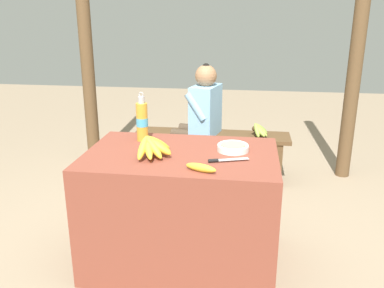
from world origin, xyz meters
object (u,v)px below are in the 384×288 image
(serving_bowl, at_px, (233,147))
(support_post_far, at_px, (358,42))
(knife, at_px, (223,160))
(banana_bunch_ripe, at_px, (153,145))
(seated_vendor, at_px, (200,114))
(wooden_bench, at_px, (211,142))
(banana_bunch_green, at_px, (259,129))
(support_post_near, at_px, (85,39))
(loose_banana_front, at_px, (201,168))
(water_bottle, at_px, (142,121))

(serving_bowl, bearing_deg, support_post_far, 56.63)
(serving_bowl, bearing_deg, knife, -103.40)
(banana_bunch_ripe, distance_m, seated_vendor, 1.41)
(wooden_bench, bearing_deg, banana_bunch_green, -0.22)
(banana_bunch_green, distance_m, support_post_far, 1.14)
(banana_bunch_ripe, height_order, support_post_near, support_post_near)
(loose_banana_front, relative_size, wooden_bench, 0.12)
(water_bottle, xyz_separation_m, support_post_near, (-0.91, 1.40, 0.41))
(seated_vendor, bearing_deg, banana_bunch_ripe, 99.47)
(loose_banana_front, bearing_deg, seated_vendor, 97.19)
(banana_bunch_ripe, relative_size, knife, 1.26)
(loose_banana_front, bearing_deg, serving_bowl, 67.46)
(wooden_bench, xyz_separation_m, support_post_near, (-1.25, 0.26, 0.89))
(water_bottle, relative_size, seated_vendor, 0.29)
(knife, height_order, seated_vendor, seated_vendor)
(water_bottle, bearing_deg, serving_bowl, -12.05)
(wooden_bench, xyz_separation_m, support_post_far, (1.25, 0.26, 0.89))
(loose_banana_front, relative_size, knife, 0.79)
(banana_bunch_ripe, relative_size, water_bottle, 0.90)
(banana_bunch_ripe, height_order, loose_banana_front, banana_bunch_ripe)
(seated_vendor, bearing_deg, support_post_near, -0.56)
(serving_bowl, xyz_separation_m, banana_bunch_green, (0.18, 1.26, -0.24))
(knife, xyz_separation_m, support_post_far, (1.05, 1.72, 0.53))
(knife, height_order, support_post_far, support_post_far)
(loose_banana_front, relative_size, support_post_near, 0.07)
(wooden_bench, relative_size, seated_vendor, 1.31)
(banana_bunch_ripe, xyz_separation_m, knife, (0.40, -0.03, -0.06))
(banana_bunch_ripe, distance_m, wooden_bench, 1.50)
(banana_bunch_green, bearing_deg, serving_bowl, -98.12)
(loose_banana_front, xyz_separation_m, banana_bunch_green, (0.33, 1.61, -0.23))
(water_bottle, relative_size, knife, 1.41)
(banana_bunch_ripe, bearing_deg, wooden_bench, 81.94)
(water_bottle, xyz_separation_m, loose_banana_front, (0.43, -0.48, -0.11))
(loose_banana_front, xyz_separation_m, wooden_bench, (-0.10, 1.61, -0.37))
(seated_vendor, distance_m, banana_bunch_green, 0.54)
(banana_bunch_ripe, xyz_separation_m, loose_banana_front, (0.30, -0.19, -0.04))
(serving_bowl, distance_m, support_post_near, 2.19)
(seated_vendor, distance_m, support_post_near, 1.33)
(serving_bowl, height_order, seated_vendor, seated_vendor)
(knife, bearing_deg, wooden_bench, 78.74)
(water_bottle, xyz_separation_m, seated_vendor, (0.23, 1.11, -0.21))
(serving_bowl, height_order, knife, serving_bowl)
(banana_bunch_ripe, distance_m, serving_bowl, 0.48)
(support_post_near, bearing_deg, water_bottle, -56.95)
(banana_bunch_ripe, xyz_separation_m, banana_bunch_green, (0.62, 1.42, -0.28))
(support_post_near, bearing_deg, support_post_far, 0.00)
(serving_bowl, bearing_deg, support_post_near, 134.40)
(water_bottle, xyz_separation_m, banana_bunch_green, (0.76, 1.13, -0.34))
(support_post_far, bearing_deg, seated_vendor, -168.13)
(loose_banana_front, bearing_deg, banana_bunch_green, 78.54)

